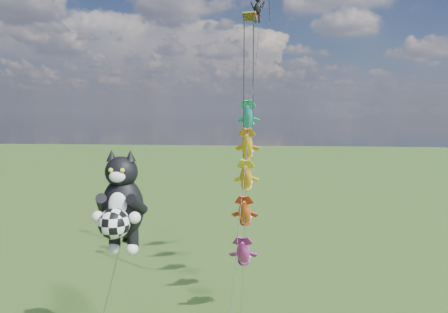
{
  "coord_description": "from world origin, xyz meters",
  "views": [
    {
      "loc": [
        12.96,
        -22.86,
        13.94
      ],
      "look_at": [
        9.8,
        8.74,
        10.59
      ],
      "focal_mm": 35.0,
      "sensor_mm": 36.0,
      "label": 1
    }
  ],
  "objects": [
    {
      "name": "cat_kite_rig",
      "position": [
        5.4,
        -1.21,
        9.12
      ],
      "size": [
        2.85,
        4.17,
        11.92
      ],
      "rotation": [
        0.0,
        0.0,
        -0.43
      ],
      "color": "brown",
      "rests_on": "ground"
    },
    {
      "name": "parafoil_rig",
      "position": [
        12.16,
        8.21,
        20.86
      ],
      "size": [
        2.5,
        17.52,
        28.26
      ],
      "rotation": [
        0.0,
        0.0,
        -0.01
      ],
      "color": "brown",
      "rests_on": "ground"
    },
    {
      "name": "fish_windsock_rig",
      "position": [
        11.38,
        9.67,
        8.9
      ],
      "size": [
        1.03,
        15.97,
        15.83
      ],
      "rotation": [
        0.0,
        0.0,
        0.33
      ],
      "color": "brown",
      "rests_on": "ground"
    }
  ]
}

